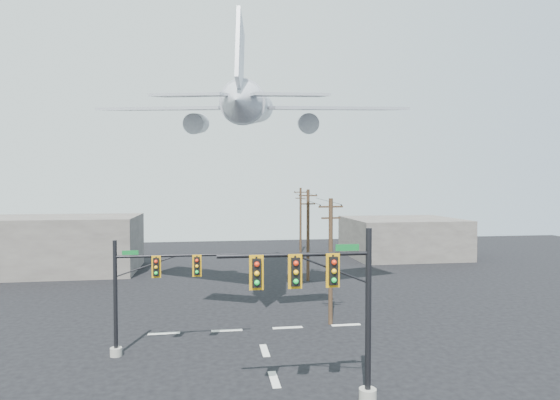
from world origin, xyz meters
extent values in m
cube|color=silver|center=(0.00, 4.00, 0.01)|extent=(0.40, 2.00, 0.01)
cube|color=silver|center=(0.00, 8.00, 0.01)|extent=(0.40, 2.00, 0.01)
cube|color=silver|center=(-6.00, 12.00, 0.01)|extent=(2.00, 0.40, 0.01)
cube|color=silver|center=(-2.00, 12.00, 0.01)|extent=(2.00, 0.40, 0.01)
cube|color=silver|center=(2.00, 12.00, 0.01)|extent=(2.00, 0.40, 0.01)
cube|color=silver|center=(6.00, 12.00, 0.01)|extent=(2.00, 0.40, 0.01)
cylinder|color=gray|center=(3.76, 1.17, 0.27)|extent=(0.76, 0.76, 0.54)
cylinder|color=black|center=(3.76, 1.17, 3.81)|extent=(0.26, 0.26, 7.63)
cylinder|color=black|center=(0.48, 1.17, 6.54)|extent=(6.56, 0.17, 0.17)
cylinder|color=black|center=(2.12, 1.17, 5.88)|extent=(3.53, 0.09, 0.09)
cube|color=black|center=(2.12, 1.01, 5.85)|extent=(0.37, 0.33, 1.20)
cube|color=orange|center=(2.12, 1.03, 5.85)|extent=(0.60, 0.04, 1.47)
sphere|color=red|center=(2.12, 0.82, 6.23)|extent=(0.22, 0.22, 0.22)
sphere|color=#FFAB0D|center=(2.12, 0.82, 5.85)|extent=(0.22, 0.22, 0.22)
sphere|color=#0CC236|center=(2.12, 0.82, 5.47)|extent=(0.22, 0.22, 0.22)
cube|color=black|center=(0.48, 1.01, 5.85)|extent=(0.37, 0.33, 1.20)
cube|color=orange|center=(0.48, 1.03, 5.85)|extent=(0.60, 0.04, 1.47)
sphere|color=red|center=(0.48, 0.82, 6.23)|extent=(0.22, 0.22, 0.22)
sphere|color=#FFAB0D|center=(0.48, 0.82, 5.85)|extent=(0.22, 0.22, 0.22)
sphere|color=#0CC236|center=(0.48, 0.82, 5.47)|extent=(0.22, 0.22, 0.22)
cube|color=black|center=(-1.16, 1.01, 5.85)|extent=(0.37, 0.33, 1.20)
cube|color=orange|center=(-1.16, 1.03, 5.85)|extent=(0.60, 0.04, 1.47)
sphere|color=red|center=(-1.16, 0.82, 6.23)|extent=(0.22, 0.22, 0.22)
sphere|color=#FFAB0D|center=(-1.16, 0.82, 5.85)|extent=(0.22, 0.22, 0.22)
sphere|color=#0CC236|center=(-1.16, 0.82, 5.47)|extent=(0.22, 0.22, 0.22)
cube|color=#0D5F24|center=(2.78, 1.10, 6.81)|extent=(1.04, 0.04, 0.28)
cylinder|color=gray|center=(-8.25, 8.41, 0.23)|extent=(0.64, 0.64, 0.46)
cylinder|color=black|center=(-8.25, 8.41, 3.22)|extent=(0.22, 0.22, 6.44)
cylinder|color=black|center=(-4.91, 8.41, 5.52)|extent=(6.68, 0.15, 0.15)
cylinder|color=black|center=(-6.58, 8.41, 4.97)|extent=(3.52, 0.07, 0.07)
cube|color=black|center=(-6.03, 8.27, 4.94)|extent=(0.31, 0.28, 1.01)
cube|color=orange|center=(-6.03, 8.29, 4.94)|extent=(0.51, 0.04, 1.24)
sphere|color=red|center=(-6.03, 8.11, 5.26)|extent=(0.18, 0.18, 0.18)
sphere|color=#FFAB0D|center=(-6.03, 8.11, 4.94)|extent=(0.18, 0.18, 0.18)
sphere|color=#0CC236|center=(-6.03, 8.11, 4.62)|extent=(0.18, 0.18, 0.18)
cube|color=black|center=(-3.80, 8.27, 4.94)|extent=(0.31, 0.28, 1.01)
cube|color=orange|center=(-3.80, 8.29, 4.94)|extent=(0.51, 0.04, 1.24)
sphere|color=red|center=(-3.80, 8.11, 5.26)|extent=(0.18, 0.18, 0.18)
sphere|color=#FFAB0D|center=(-3.80, 8.11, 4.94)|extent=(0.18, 0.18, 0.18)
sphere|color=#0CC236|center=(-3.80, 8.11, 4.62)|extent=(0.18, 0.18, 0.18)
cube|color=#0D5F24|center=(-7.42, 8.35, 5.75)|extent=(0.87, 0.04, 0.24)
cylinder|color=#40291B|center=(5.01, 12.37, 4.28)|extent=(0.29, 0.29, 8.57)
cube|color=#40291B|center=(5.01, 12.37, 8.00)|extent=(1.72, 0.28, 0.11)
cube|color=#40291B|center=(5.01, 12.37, 7.24)|extent=(1.34, 0.24, 0.11)
cylinder|color=black|center=(4.26, 12.30, 8.09)|extent=(0.10, 0.10, 0.11)
cylinder|color=black|center=(5.01, 12.37, 8.09)|extent=(0.10, 0.10, 0.11)
cylinder|color=black|center=(5.77, 12.45, 8.09)|extent=(0.10, 0.10, 0.11)
cylinder|color=#40291B|center=(6.44, 26.46, 4.50)|extent=(0.30, 0.30, 9.00)
cube|color=#40291B|center=(6.44, 26.46, 8.39)|extent=(1.82, 0.16, 0.12)
cube|color=#40291B|center=(6.44, 26.46, 7.58)|extent=(1.42, 0.15, 0.12)
cylinder|color=black|center=(5.63, 26.47, 8.49)|extent=(0.10, 0.10, 0.12)
cylinder|color=black|center=(6.44, 26.46, 8.49)|extent=(0.10, 0.10, 0.12)
cylinder|color=black|center=(7.25, 26.44, 8.49)|extent=(0.10, 0.10, 0.12)
cylinder|color=#40291B|center=(9.29, 44.86, 4.50)|extent=(0.31, 0.31, 8.99)
cube|color=#40291B|center=(9.29, 44.86, 8.38)|extent=(1.84, 0.39, 0.12)
cube|color=#40291B|center=(9.29, 44.86, 7.56)|extent=(1.43, 0.33, 0.12)
cylinder|color=black|center=(8.49, 44.98, 8.48)|extent=(0.10, 0.10, 0.12)
cylinder|color=black|center=(9.29, 44.86, 8.48)|extent=(0.10, 0.10, 0.12)
cylinder|color=black|center=(10.10, 44.73, 8.48)|extent=(0.10, 0.10, 0.12)
cylinder|color=black|center=(4.94, 19.42, 8.15)|extent=(1.41, 14.09, 0.03)
cylinder|color=black|center=(7.05, 35.66, 8.33)|extent=(2.88, 18.40, 0.03)
cylinder|color=black|center=(6.51, 19.42, 8.15)|extent=(1.50, 14.09, 0.03)
cylinder|color=black|center=(8.68, 35.66, 8.33)|extent=(2.89, 18.40, 0.03)
cylinder|color=silver|center=(0.48, 20.74, 16.06)|extent=(5.93, 19.07, 5.56)
cone|color=silver|center=(2.28, 31.85, 17.67)|extent=(3.64, 4.93, 3.51)
cone|color=silver|center=(-1.33, 9.63, 14.46)|extent=(3.34, 4.84, 3.22)
cube|color=silver|center=(-6.23, 20.57, 15.61)|extent=(12.25, 10.18, 0.82)
cube|color=silver|center=(6.79, 18.46, 15.61)|extent=(12.67, 7.25, 0.82)
cylinder|color=silver|center=(-4.12, 21.18, 14.53)|extent=(2.15, 3.38, 2.06)
cylinder|color=silver|center=(4.99, 19.70, 14.53)|extent=(2.15, 3.38, 2.06)
cube|color=silver|center=(-1.22, 10.25, 17.34)|extent=(0.90, 4.15, 5.27)
cube|color=silver|center=(-4.17, 10.55, 14.89)|extent=(5.04, 3.75, 0.45)
cube|color=silver|center=(1.66, 9.61, 14.89)|extent=(4.80, 2.49, 0.45)
cube|color=slate|center=(-20.00, 35.00, 3.00)|extent=(18.00, 10.00, 6.00)
cube|color=slate|center=(22.00, 40.00, 2.50)|extent=(14.00, 12.00, 5.00)
camera|label=1|loc=(-3.06, -18.24, 9.55)|focal=30.00mm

